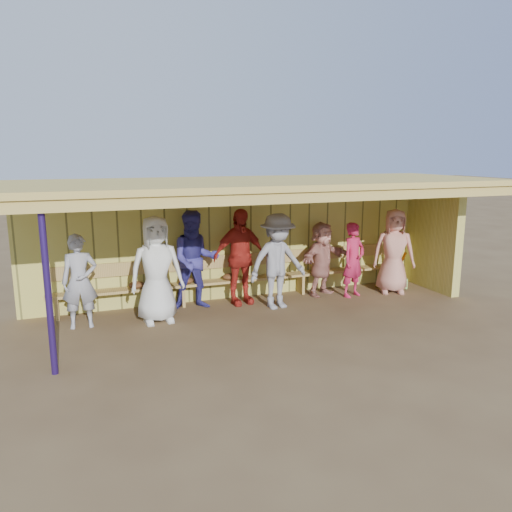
% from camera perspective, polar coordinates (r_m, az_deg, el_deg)
% --- Properties ---
extents(ground, '(90.00, 90.00, 0.00)m').
position_cam_1_polar(ground, '(9.43, 0.75, -6.67)').
color(ground, brown).
rests_on(ground, ground).
extents(player_a, '(0.60, 0.40, 1.63)m').
position_cam_1_polar(player_a, '(9.06, -19.50, -2.75)').
color(player_a, '#92939A').
rests_on(player_a, ground).
extents(player_b, '(0.96, 0.65, 1.91)m').
position_cam_1_polar(player_b, '(8.96, -11.30, -1.54)').
color(player_b, silver).
rests_on(player_b, ground).
extents(player_c, '(1.00, 0.81, 1.91)m').
position_cam_1_polar(player_c, '(9.62, -6.97, -0.48)').
color(player_c, '#353189').
rests_on(player_c, ground).
extents(player_d, '(1.18, 0.63, 1.91)m').
position_cam_1_polar(player_d, '(9.86, -1.88, -0.10)').
color(player_d, '#AF251C').
rests_on(player_d, ground).
extents(player_e, '(1.28, 0.85, 1.85)m').
position_cam_1_polar(player_e, '(9.59, 2.48, -0.62)').
color(player_e, gray).
rests_on(player_e, ground).
extents(player_f, '(1.52, 1.02, 1.57)m').
position_cam_1_polar(player_f, '(10.60, 7.51, -0.30)').
color(player_f, tan).
rests_on(player_f, ground).
extents(player_g, '(0.66, 0.53, 1.56)m').
position_cam_1_polar(player_g, '(10.60, 11.07, -0.44)').
color(player_g, '#B91D45').
rests_on(player_g, ground).
extents(player_h, '(1.04, 0.88, 1.81)m').
position_cam_1_polar(player_h, '(11.07, 15.47, 0.54)').
color(player_h, tan).
rests_on(player_h, ground).
extents(dugout_structure, '(8.80, 3.20, 2.50)m').
position_cam_1_polar(dugout_structure, '(9.81, 1.45, 4.23)').
color(dugout_structure, '#C2B953').
rests_on(dugout_structure, ground).
extents(bench, '(7.60, 0.34, 0.93)m').
position_cam_1_polar(bench, '(10.29, -1.49, -2.03)').
color(bench, tan).
rests_on(bench, ground).
extents(dugout_equipment, '(6.04, 0.62, 0.80)m').
position_cam_1_polar(dugout_equipment, '(10.07, -3.25, -2.58)').
color(dugout_equipment, orange).
rests_on(dugout_equipment, ground).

